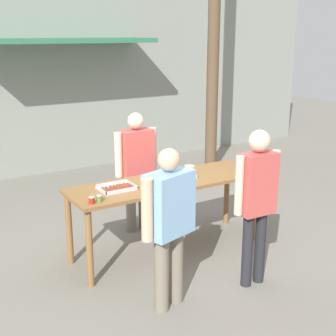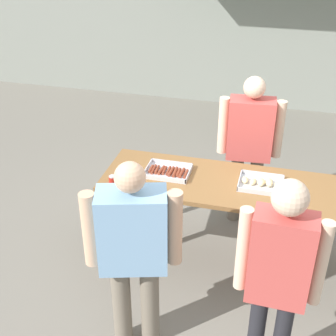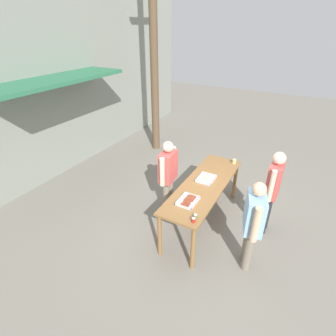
{
  "view_description": "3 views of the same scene",
  "coord_description": "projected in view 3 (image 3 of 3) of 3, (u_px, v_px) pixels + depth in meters",
  "views": [
    {
      "loc": [
        -2.69,
        -4.39,
        2.52
      ],
      "look_at": [
        0.0,
        0.0,
        1.03
      ],
      "focal_mm": 50.0,
      "sensor_mm": 36.0,
      "label": 1
    },
    {
      "loc": [
        0.24,
        -3.35,
        2.94
      ],
      "look_at": [
        -0.64,
        0.03,
        0.93
      ],
      "focal_mm": 50.0,
      "sensor_mm": 36.0,
      "label": 2
    },
    {
      "loc": [
        -3.84,
        -1.37,
        3.46
      ],
      "look_at": [
        -0.02,
        0.75,
        1.02
      ],
      "focal_mm": 28.0,
      "sensor_mm": 36.0,
      "label": 3
    }
  ],
  "objects": [
    {
      "name": "food_tray_sausages",
      "position": [
        188.0,
        201.0,
        4.29
      ],
      "size": [
        0.38,
        0.29,
        0.04
      ],
      "color": "silver",
      "rests_on": "serving_table"
    },
    {
      "name": "person_server_behind_table",
      "position": [
        168.0,
        172.0,
        5.06
      ],
      "size": [
        0.62,
        0.27,
        1.57
      ],
      "rotation": [
        0.0,
        0.0,
        0.08
      ],
      "color": "#756B5B",
      "rests_on": "ground"
    },
    {
      "name": "person_customer_with_cup",
      "position": [
        273.0,
        186.0,
        4.52
      ],
      "size": [
        0.53,
        0.21,
        1.63
      ],
      "rotation": [
        0.0,
        0.0,
        3.11
      ],
      "color": "#232328",
      "rests_on": "ground"
    },
    {
      "name": "beer_cup",
      "position": [
        234.0,
        161.0,
        5.44
      ],
      "size": [
        0.08,
        0.08,
        0.09
      ],
      "color": "#DBC67A",
      "rests_on": "serving_table"
    },
    {
      "name": "ground_plane",
      "position": [
        201.0,
        221.0,
        5.2
      ],
      "size": [
        24.0,
        24.0,
        0.0
      ],
      "primitive_type": "plane",
      "color": "slate"
    },
    {
      "name": "person_customer_holding_hotdog",
      "position": [
        253.0,
        220.0,
        3.86
      ],
      "size": [
        0.64,
        0.37,
        1.55
      ],
      "rotation": [
        0.0,
        0.0,
        3.42
      ],
      "color": "#756B5B",
      "rests_on": "ground"
    },
    {
      "name": "condiment_jar_ketchup",
      "position": [
        195.0,
        216.0,
        3.92
      ],
      "size": [
        0.06,
        0.06,
        0.07
      ],
      "color": "#567A38",
      "rests_on": "serving_table"
    },
    {
      "name": "utility_pole",
      "position": [
        154.0,
        46.0,
        6.83
      ],
      "size": [
        1.1,
        0.22,
        5.65
      ],
      "color": "brown",
      "rests_on": "ground"
    },
    {
      "name": "food_tray_buns",
      "position": [
        206.0,
        179.0,
        4.9
      ],
      "size": [
        0.37,
        0.3,
        0.06
      ],
      "color": "silver",
      "rests_on": "serving_table"
    },
    {
      "name": "building_facade_back",
      "position": [
        41.0,
        84.0,
        5.79
      ],
      "size": [
        12.0,
        1.11,
        4.5
      ],
      "color": "gray",
      "rests_on": "ground"
    },
    {
      "name": "serving_table",
      "position": [
        204.0,
        189.0,
        4.83
      ],
      "size": [
        2.36,
        0.72,
        0.88
      ],
      "color": "brown",
      "rests_on": "ground"
    },
    {
      "name": "condiment_jar_mustard",
      "position": [
        193.0,
        220.0,
        3.85
      ],
      "size": [
        0.06,
        0.06,
        0.07
      ],
      "color": "#B22319",
      "rests_on": "serving_table"
    }
  ]
}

